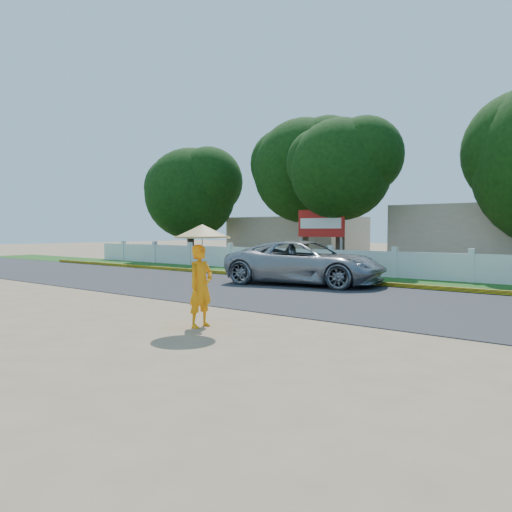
# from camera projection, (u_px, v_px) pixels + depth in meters

# --- Properties ---
(ground) EXTENTS (120.00, 120.00, 0.00)m
(ground) POSITION_uv_depth(u_px,v_px,m) (203.00, 315.00, 11.73)
(ground) COLOR #9E8460
(ground) RESTS_ON ground
(road) EXTENTS (60.00, 7.00, 0.02)m
(road) POSITION_uv_depth(u_px,v_px,m) (307.00, 295.00, 15.25)
(road) COLOR #38383A
(road) RESTS_ON ground
(grass_verge) EXTENTS (60.00, 3.50, 0.03)m
(grass_verge) POSITION_uv_depth(u_px,v_px,m) (380.00, 281.00, 19.37)
(grass_verge) COLOR #2D601E
(grass_verge) RESTS_ON ground
(curb) EXTENTS (40.00, 0.18, 0.16)m
(curb) POSITION_uv_depth(u_px,v_px,m) (360.00, 283.00, 18.03)
(curb) COLOR yellow
(curb) RESTS_ON ground
(fence) EXTENTS (40.00, 0.10, 1.10)m
(fence) POSITION_uv_depth(u_px,v_px,m) (395.00, 265.00, 20.47)
(fence) COLOR silver
(fence) RESTS_ON ground
(building_near) EXTENTS (10.00, 6.00, 3.20)m
(building_near) POSITION_uv_depth(u_px,v_px,m) (512.00, 238.00, 23.88)
(building_near) COLOR #B7AD99
(building_near) RESTS_ON ground
(building_far) EXTENTS (8.00, 5.00, 2.80)m
(building_far) POSITION_uv_depth(u_px,v_px,m) (297.00, 239.00, 32.73)
(building_far) COLOR #B7AD99
(building_far) RESTS_ON ground
(vehicle) EXTENTS (6.14, 3.70, 1.60)m
(vehicle) POSITION_uv_depth(u_px,v_px,m) (305.00, 263.00, 18.08)
(vehicle) COLOR gray
(vehicle) RESTS_ON ground
(monk_with_parasol) EXTENTS (1.16, 1.16, 2.11)m
(monk_with_parasol) POSITION_uv_depth(u_px,v_px,m) (201.00, 260.00, 10.16)
(monk_with_parasol) COLOR orange
(monk_with_parasol) RESTS_ON ground
(billboard) EXTENTS (2.50, 0.13, 2.95)m
(billboard) POSITION_uv_depth(u_px,v_px,m) (321.00, 227.00, 23.84)
(billboard) COLOR gray
(billboard) RESTS_ON ground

